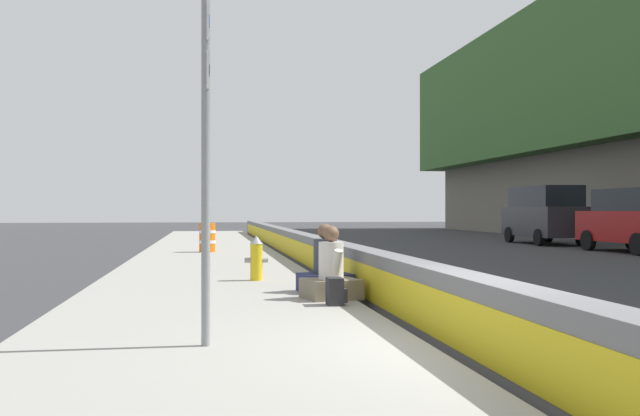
# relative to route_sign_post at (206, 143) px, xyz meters

# --- Properties ---
(ground_plane) EXTENTS (160.00, 160.00, 0.00)m
(ground_plane) POSITION_rel_route_sign_post_xyz_m (-0.48, -2.73, -2.21)
(ground_plane) COLOR #353538
(ground_plane) RESTS_ON ground
(sidewalk_strip) EXTENTS (80.00, 4.40, 0.14)m
(sidewalk_strip) POSITION_rel_route_sign_post_xyz_m (-0.48, -0.08, -2.14)
(sidewalk_strip) COLOR gray
(sidewalk_strip) RESTS_ON ground_plane
(jersey_barrier) EXTENTS (76.00, 0.45, 0.85)m
(jersey_barrier) POSITION_rel_route_sign_post_xyz_m (-0.48, -2.73, -1.79)
(jersey_barrier) COLOR slate
(jersey_barrier) RESTS_ON ground_plane
(route_sign_post) EXTENTS (0.44, 0.09, 3.60)m
(route_sign_post) POSITION_rel_route_sign_post_xyz_m (0.00, 0.00, 0.00)
(route_sign_post) COLOR gray
(route_sign_post) RESTS_ON sidewalk_strip
(fire_hydrant) EXTENTS (0.26, 0.46, 0.88)m
(fire_hydrant) POSITION_rel_route_sign_post_xyz_m (6.66, -0.97, -1.62)
(fire_hydrant) COLOR gold
(fire_hydrant) RESTS_ON sidewalk_strip
(seated_person_foreground) EXTENTS (0.87, 0.96, 1.14)m
(seated_person_foreground) POSITION_rel_route_sign_post_xyz_m (3.60, -1.93, -1.71)
(seated_person_foreground) COLOR #706651
(seated_person_foreground) RESTS_ON sidewalk_strip
(seated_person_middle) EXTENTS (0.84, 0.94, 1.15)m
(seated_person_middle) POSITION_rel_route_sign_post_xyz_m (4.54, -1.99, -1.71)
(seated_person_middle) COLOR #23284C
(seated_person_middle) RESTS_ON sidewalk_strip
(backpack) EXTENTS (0.32, 0.28, 0.40)m
(backpack) POSITION_rel_route_sign_post_xyz_m (2.84, -1.86, -1.88)
(backpack) COLOR #232328
(backpack) RESTS_ON sidewalk_strip
(construction_barrel) EXTENTS (0.54, 0.54, 0.95)m
(construction_barrel) POSITION_rel_route_sign_post_xyz_m (16.30, -0.02, -1.59)
(construction_barrel) COLOR orange
(construction_barrel) RESTS_ON sidewalk_strip
(parked_car_fourth) EXTENTS (4.83, 2.12, 2.28)m
(parked_car_fourth) POSITION_rel_route_sign_post_xyz_m (15.83, -15.06, -1.03)
(parked_car_fourth) COLOR maroon
(parked_car_fourth) RESTS_ON ground_plane
(parked_car_midline) EXTENTS (5.17, 2.26, 2.56)m
(parked_car_midline) POSITION_rel_route_sign_post_xyz_m (22.34, -14.83, -0.86)
(parked_car_midline) COLOR #28282D
(parked_car_midline) RESTS_ON ground_plane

